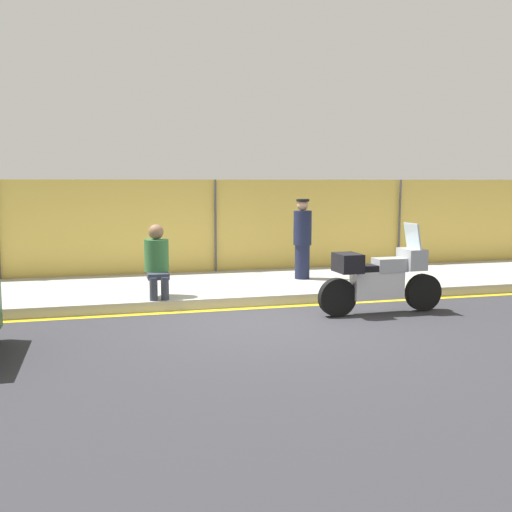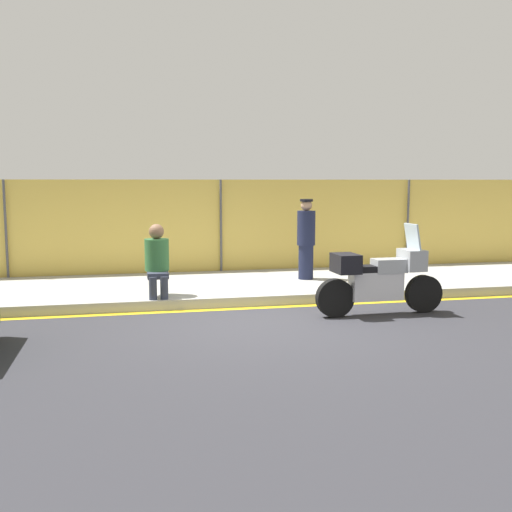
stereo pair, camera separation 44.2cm
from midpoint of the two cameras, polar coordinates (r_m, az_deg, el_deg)
ground_plane at (r=9.24m, az=-0.36°, el=-6.27°), size 120.00×120.00×0.00m
sidewalk at (r=11.74m, az=-3.51°, el=-2.95°), size 32.88×3.09×0.18m
curb_paint_stripe at (r=10.18m, az=-1.74°, el=-4.99°), size 32.88×0.18×0.01m
storefront_fence at (r=13.21m, az=-4.91°, el=2.54°), size 31.24×0.17×2.18m
motorcycle at (r=9.84m, az=10.51°, el=-2.05°), size 2.17×0.53×1.47m
officer_standing at (r=12.08m, az=3.40°, el=1.70°), size 0.37×0.37×1.61m
person_seated_on_curb at (r=10.34m, az=-10.64°, el=-0.15°), size 0.42×0.66×1.24m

